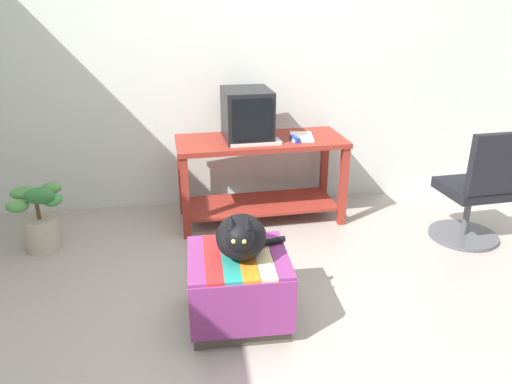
{
  "coord_description": "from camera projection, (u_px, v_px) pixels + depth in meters",
  "views": [
    {
      "loc": [
        -0.35,
        -2.1,
        1.77
      ],
      "look_at": [
        0.04,
        0.85,
        0.55
      ],
      "focal_mm": 33.86,
      "sensor_mm": 36.0,
      "label": 1
    }
  ],
  "objects": [
    {
      "name": "keyboard",
      "position": [
        255.0,
        142.0,
        3.73
      ],
      "size": [
        0.41,
        0.17,
        0.02
      ],
      "primitive_type": "cube",
      "rotation": [
        0.0,
        0.0,
        0.05
      ],
      "color": "beige",
      "rests_on": "desk"
    },
    {
      "name": "cat",
      "position": [
        241.0,
        236.0,
        2.63
      ],
      "size": [
        0.43,
        0.41,
        0.3
      ],
      "rotation": [
        0.0,
        0.0,
        -0.16
      ],
      "color": "black",
      "rests_on": "ottoman_with_blanket"
    },
    {
      "name": "potted_plant",
      "position": [
        39.0,
        218.0,
        3.54
      ],
      "size": [
        0.4,
        0.33,
        0.52
      ],
      "color": "#B7A893",
      "rests_on": "ground_plane"
    },
    {
      "name": "ottoman_with_blanket",
      "position": [
        239.0,
        288.0,
        2.76
      ],
      "size": [
        0.56,
        0.55,
        0.42
      ],
      "color": "#4C4238",
      "rests_on": "ground_plane"
    },
    {
      "name": "tv_monitor",
      "position": [
        247.0,
        115.0,
        3.8
      ],
      "size": [
        0.39,
        0.47,
        0.4
      ],
      "rotation": [
        0.0,
        0.0,
        0.06
      ],
      "color": "black",
      "rests_on": "desk"
    },
    {
      "name": "back_wall",
      "position": [
        232.0,
        56.0,
        4.03
      ],
      "size": [
        8.0,
        0.1,
        2.6
      ],
      "primitive_type": "cube",
      "color": "silver",
      "rests_on": "ground_plane"
    },
    {
      "name": "desk",
      "position": [
        261.0,
        165.0,
        3.95
      ],
      "size": [
        1.38,
        0.65,
        0.7
      ],
      "rotation": [
        0.0,
        0.0,
        0.06
      ],
      "color": "maroon",
      "rests_on": "ground_plane"
    },
    {
      "name": "pen",
      "position": [
        305.0,
        134.0,
        3.98
      ],
      "size": [
        0.09,
        0.12,
        0.01
      ],
      "primitive_type": "cylinder",
      "rotation": [
        0.0,
        1.57,
        0.91
      ],
      "color": "#B7B7BC",
      "rests_on": "desk"
    },
    {
      "name": "office_chair",
      "position": [
        476.0,
        194.0,
        3.61
      ],
      "size": [
        0.52,
        0.52,
        0.89
      ],
      "rotation": [
        0.0,
        0.0,
        3.23
      ],
      "color": "#4C4C51",
      "rests_on": "ground_plane"
    },
    {
      "name": "ground_plane",
      "position": [
        268.0,
        343.0,
        2.64
      ],
      "size": [
        14.0,
        14.0,
        0.0
      ],
      "primitive_type": "plane",
      "color": "#9E9389"
    },
    {
      "name": "book",
      "position": [
        302.0,
        137.0,
        3.88
      ],
      "size": [
        0.21,
        0.29,
        0.02
      ],
      "primitive_type": "cube",
      "rotation": [
        0.0,
        0.0,
        -0.12
      ],
      "color": "white",
      "rests_on": "desk"
    },
    {
      "name": "stapler",
      "position": [
        295.0,
        139.0,
        3.79
      ],
      "size": [
        0.06,
        0.12,
        0.04
      ],
      "primitive_type": "cube",
      "rotation": [
        0.0,
        0.0,
        0.24
      ],
      "color": "#2342B7",
      "rests_on": "desk"
    }
  ]
}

